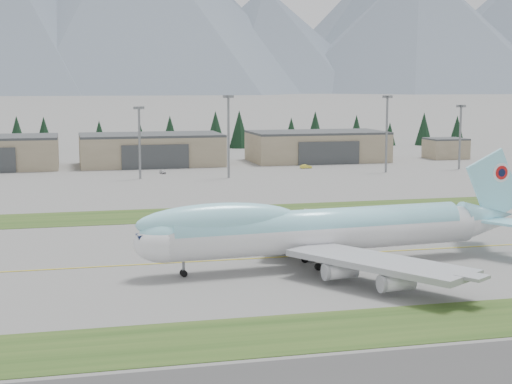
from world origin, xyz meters
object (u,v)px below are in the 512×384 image
object	(u,v)px
service_vehicle_b	(306,168)
hangar_right	(317,146)
boeing_747_freighter	(321,229)
service_vehicle_a	(163,174)
service_vehicle_c	(373,163)
hangar_center	(151,149)

from	to	relation	value
service_vehicle_b	hangar_right	bearing A→B (deg)	-25.65
boeing_747_freighter	service_vehicle_b	xyz separation A→B (m)	(39.25, 133.87, -5.74)
service_vehicle_a	service_vehicle_b	world-z (taller)	service_vehicle_b
hangar_right	service_vehicle_b	world-z (taller)	hangar_right
service_vehicle_a	service_vehicle_b	xyz separation A→B (m)	(47.91, 3.63, 0.00)
service_vehicle_b	service_vehicle_c	size ratio (longest dim) A/B	0.96
hangar_center	service_vehicle_c	bearing A→B (deg)	-7.67
boeing_747_freighter	hangar_right	xyz separation A→B (m)	(50.70, 157.07, -0.35)
service_vehicle_a	service_vehicle_b	distance (m)	48.05
hangar_right	service_vehicle_c	world-z (taller)	hangar_right
hangar_right	service_vehicle_c	distance (m)	21.14
boeing_747_freighter	hangar_center	xyz separation A→B (m)	(-9.30, 157.07, -0.35)
service_vehicle_c	service_vehicle_b	bearing A→B (deg)	-162.20
hangar_center	service_vehicle_a	size ratio (longest dim) A/B	14.53
hangar_center	service_vehicle_c	size ratio (longest dim) A/B	11.55
service_vehicle_b	service_vehicle_c	world-z (taller)	service_vehicle_b
hangar_center	service_vehicle_a	xyz separation A→B (m)	(0.64, -26.83, -5.39)
hangar_right	service_vehicle_b	bearing A→B (deg)	-116.26
hangar_center	hangar_right	bearing A→B (deg)	0.00
boeing_747_freighter	service_vehicle_a	size ratio (longest dim) A/B	20.00
service_vehicle_a	hangar_center	bearing A→B (deg)	82.41
hangar_center	service_vehicle_a	bearing A→B (deg)	-88.64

